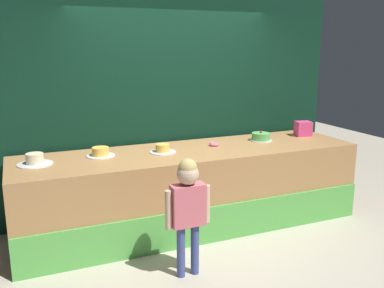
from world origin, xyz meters
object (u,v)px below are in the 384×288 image
(cake_far_left, at_px, (35,160))
(cake_far_right, at_px, (261,137))
(donut, at_px, (214,144))
(cake_center_right, at_px, (163,149))
(child_figure, at_px, (188,201))
(pink_box, at_px, (303,129))
(cake_center_left, at_px, (100,152))

(cake_far_left, height_order, cake_far_right, cake_far_right)
(donut, height_order, cake_center_right, cake_center_right)
(child_figure, relative_size, pink_box, 5.64)
(donut, height_order, cake_center_left, cake_center_left)
(cake_center_left, relative_size, cake_far_right, 1.08)
(pink_box, distance_m, donut, 1.35)
(pink_box, bearing_deg, donut, -177.29)
(pink_box, bearing_deg, cake_far_left, -178.35)
(child_figure, bearing_deg, pink_box, 28.92)
(cake_center_right, xyz_separation_m, cake_far_right, (1.34, 0.10, 0.01))
(child_figure, height_order, pink_box, child_figure)
(donut, height_order, cake_far_right, cake_far_right)
(cake_far_left, distance_m, cake_far_right, 2.69)
(child_figure, height_order, cake_far_right, child_figure)
(child_figure, bearing_deg, cake_center_left, 114.88)
(cake_far_left, distance_m, cake_center_right, 1.34)
(child_figure, distance_m, cake_center_left, 1.30)
(pink_box, relative_size, cake_center_left, 0.65)
(child_figure, relative_size, cake_far_left, 3.19)
(cake_center_left, bearing_deg, cake_far_right, -0.28)
(cake_far_left, bearing_deg, cake_far_right, 1.39)
(donut, height_order, cake_far_left, cake_far_left)
(child_figure, height_order, cake_center_right, child_figure)
(donut, xyz_separation_m, cake_far_left, (-2.01, -0.03, 0.03))
(cake_center_left, bearing_deg, cake_far_left, -173.61)
(cake_far_left, bearing_deg, donut, 0.94)
(cake_center_right, distance_m, cake_far_right, 1.35)
(pink_box, height_order, cake_center_right, pink_box)
(child_figure, xyz_separation_m, cake_far_left, (-1.21, 1.09, 0.24))
(donut, relative_size, cake_far_left, 0.34)
(child_figure, xyz_separation_m, cake_center_left, (-0.54, 1.16, 0.24))
(cake_far_right, bearing_deg, child_figure, -141.95)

